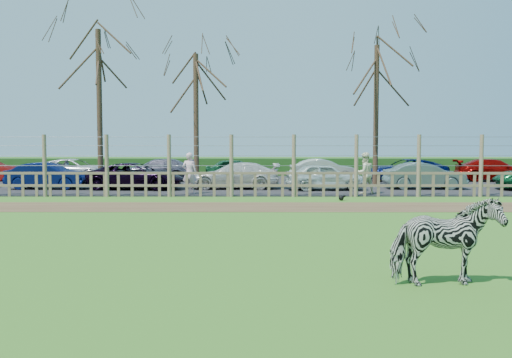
{
  "coord_description": "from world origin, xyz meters",
  "views": [
    {
      "loc": [
        1.05,
        -14.79,
        2.31
      ],
      "look_at": [
        1.0,
        2.5,
        1.1
      ],
      "focal_mm": 40.0,
      "sensor_mm": 36.0,
      "label": 1
    }
  ],
  "objects_px": {
    "crow": "(342,198)",
    "tree_left": "(99,69)",
    "car_8": "(74,170)",
    "car_11": "(323,170)",
    "car_4": "(325,177)",
    "car_5": "(424,176)",
    "zebra": "(445,241)",
    "car_2": "(137,176)",
    "visitor_a": "(190,173)",
    "car_9": "(157,170)",
    "car_13": "(494,170)",
    "tree_mid": "(196,87)",
    "car_10": "(237,170)",
    "car_1": "(48,176)",
    "car_12": "(406,170)",
    "visitor_b": "(365,173)",
    "tree_right": "(376,81)",
    "car_3": "(234,176)"
  },
  "relations": [
    {
      "from": "tree_mid",
      "to": "car_1",
      "type": "bearing_deg",
      "value": -160.32
    },
    {
      "from": "visitor_a",
      "to": "visitor_b",
      "type": "height_order",
      "value": "same"
    },
    {
      "from": "car_4",
      "to": "car_13",
      "type": "bearing_deg",
      "value": -65.24
    },
    {
      "from": "car_1",
      "to": "car_5",
      "type": "relative_size",
      "value": 1.0
    },
    {
      "from": "zebra",
      "to": "car_2",
      "type": "relative_size",
      "value": 0.39
    },
    {
      "from": "car_13",
      "to": "car_12",
      "type": "bearing_deg",
      "value": 95.26
    },
    {
      "from": "zebra",
      "to": "car_12",
      "type": "bearing_deg",
      "value": -21.28
    },
    {
      "from": "tree_right",
      "to": "visitor_b",
      "type": "distance_m",
      "value": 6.9
    },
    {
      "from": "car_10",
      "to": "car_1",
      "type": "bearing_deg",
      "value": 115.21
    },
    {
      "from": "crow",
      "to": "car_12",
      "type": "relative_size",
      "value": 0.06
    },
    {
      "from": "visitor_a",
      "to": "car_8",
      "type": "distance_m",
      "value": 10.34
    },
    {
      "from": "car_2",
      "to": "car_9",
      "type": "height_order",
      "value": "same"
    },
    {
      "from": "zebra",
      "to": "crow",
      "type": "relative_size",
      "value": 6.34
    },
    {
      "from": "car_9",
      "to": "car_13",
      "type": "height_order",
      "value": "same"
    },
    {
      "from": "tree_left",
      "to": "tree_mid",
      "type": "xyz_separation_m",
      "value": [
        4.5,
        1.0,
        -0.75
      ]
    },
    {
      "from": "car_11",
      "to": "car_5",
      "type": "bearing_deg",
      "value": -143.83
    },
    {
      "from": "tree_left",
      "to": "car_2",
      "type": "bearing_deg",
      "value": -35.9
    },
    {
      "from": "crow",
      "to": "car_5",
      "type": "distance_m",
      "value": 6.45
    },
    {
      "from": "zebra",
      "to": "car_4",
      "type": "distance_m",
      "value": 16.55
    },
    {
      "from": "car_4",
      "to": "car_13",
      "type": "relative_size",
      "value": 0.85
    },
    {
      "from": "zebra",
      "to": "car_2",
      "type": "bearing_deg",
      "value": 18.31
    },
    {
      "from": "visitor_b",
      "to": "crow",
      "type": "height_order",
      "value": "visitor_b"
    },
    {
      "from": "tree_left",
      "to": "car_10",
      "type": "relative_size",
      "value": 2.24
    },
    {
      "from": "car_4",
      "to": "car_5",
      "type": "bearing_deg",
      "value": -86.39
    },
    {
      "from": "visitor_b",
      "to": "crow",
      "type": "xyz_separation_m",
      "value": [
        -1.28,
        -2.24,
        -0.8
      ]
    },
    {
      "from": "tree_left",
      "to": "car_9",
      "type": "distance_m",
      "value": 6.57
    },
    {
      "from": "car_8",
      "to": "car_11",
      "type": "xyz_separation_m",
      "value": [
        13.62,
        -0.28,
        0.0
      ]
    },
    {
      "from": "car_3",
      "to": "car_8",
      "type": "xyz_separation_m",
      "value": [
        -8.99,
        5.01,
        0.0
      ]
    },
    {
      "from": "visitor_b",
      "to": "crow",
      "type": "bearing_deg",
      "value": 40.61
    },
    {
      "from": "car_1",
      "to": "car_2",
      "type": "distance_m",
      "value": 4.09
    },
    {
      "from": "zebra",
      "to": "car_5",
      "type": "distance_m",
      "value": 17.8
    },
    {
      "from": "car_8",
      "to": "car_9",
      "type": "bearing_deg",
      "value": -85.16
    },
    {
      "from": "tree_mid",
      "to": "crow",
      "type": "bearing_deg",
      "value": -47.93
    },
    {
      "from": "car_4",
      "to": "car_8",
      "type": "distance_m",
      "value": 14.25
    },
    {
      "from": "car_8",
      "to": "car_11",
      "type": "relative_size",
      "value": 1.19
    },
    {
      "from": "crow",
      "to": "tree_left",
      "type": "bearing_deg",
      "value": 151.21
    },
    {
      "from": "visitor_b",
      "to": "visitor_a",
      "type": "bearing_deg",
      "value": -20.04
    },
    {
      "from": "tree_left",
      "to": "tree_right",
      "type": "height_order",
      "value": "tree_left"
    },
    {
      "from": "visitor_b",
      "to": "car_10",
      "type": "xyz_separation_m",
      "value": [
        -5.59,
        7.47,
        -0.26
      ]
    },
    {
      "from": "car_2",
      "to": "tree_mid",
      "type": "bearing_deg",
      "value": -39.31
    },
    {
      "from": "tree_mid",
      "to": "car_9",
      "type": "xyz_separation_m",
      "value": [
        -2.46,
        2.77,
        -4.23
      ]
    },
    {
      "from": "car_12",
      "to": "car_3",
      "type": "bearing_deg",
      "value": -67.8
    },
    {
      "from": "visitor_a",
      "to": "car_11",
      "type": "relative_size",
      "value": 0.47
    },
    {
      "from": "car_5",
      "to": "crow",
      "type": "bearing_deg",
      "value": 135.83
    },
    {
      "from": "tree_mid",
      "to": "zebra",
      "type": "relative_size",
      "value": 4.06
    },
    {
      "from": "tree_left",
      "to": "car_12",
      "type": "relative_size",
      "value": 1.82
    },
    {
      "from": "car_4",
      "to": "car_10",
      "type": "relative_size",
      "value": 1.0
    },
    {
      "from": "car_5",
      "to": "car_11",
      "type": "relative_size",
      "value": 1.0
    },
    {
      "from": "car_13",
      "to": "car_4",
      "type": "bearing_deg",
      "value": 126.16
    },
    {
      "from": "visitor_a",
      "to": "car_1",
      "type": "xyz_separation_m",
      "value": [
        -6.76,
        2.27,
        -0.26
      ]
    }
  ]
}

